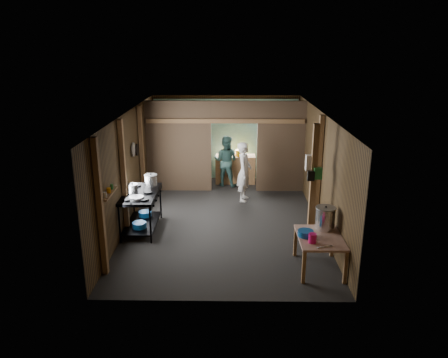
{
  "coord_description": "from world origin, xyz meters",
  "views": [
    {
      "loc": [
        0.14,
        -9.77,
        4.12
      ],
      "look_at": [
        0.0,
        -0.2,
        1.1
      ],
      "focal_mm": 34.69,
      "sensor_mm": 36.0,
      "label": 1
    }
  ],
  "objects_px": {
    "yellow_tub": "(241,153)",
    "stove_pot_large": "(151,181)",
    "gas_range": "(141,211)",
    "pink_bucket": "(313,238)",
    "cook": "(244,172)",
    "stock_pot": "(325,218)",
    "prep_table": "(319,253)"
  },
  "relations": [
    {
      "from": "prep_table",
      "to": "stock_pot",
      "type": "bearing_deg",
      "value": 67.45
    },
    {
      "from": "prep_table",
      "to": "yellow_tub",
      "type": "xyz_separation_m",
      "value": [
        -1.37,
        5.33,
        0.61
      ]
    },
    {
      "from": "stock_pot",
      "to": "gas_range",
      "type": "bearing_deg",
      "value": 160.43
    },
    {
      "from": "gas_range",
      "to": "stove_pot_large",
      "type": "relative_size",
      "value": 4.99
    },
    {
      "from": "pink_bucket",
      "to": "cook",
      "type": "height_order",
      "value": "cook"
    },
    {
      "from": "gas_range",
      "to": "prep_table",
      "type": "height_order",
      "value": "gas_range"
    },
    {
      "from": "gas_range",
      "to": "stock_pot",
      "type": "xyz_separation_m",
      "value": [
        3.87,
        -1.37,
        0.43
      ]
    },
    {
      "from": "stove_pot_large",
      "to": "cook",
      "type": "relative_size",
      "value": 0.19
    },
    {
      "from": "stock_pot",
      "to": "pink_bucket",
      "type": "relative_size",
      "value": 2.64
    },
    {
      "from": "gas_range",
      "to": "stock_pot",
      "type": "relative_size",
      "value": 3.31
    },
    {
      "from": "gas_range",
      "to": "cook",
      "type": "relative_size",
      "value": 0.94
    },
    {
      "from": "yellow_tub",
      "to": "cook",
      "type": "bearing_deg",
      "value": -87.68
    },
    {
      "from": "prep_table",
      "to": "stock_pot",
      "type": "xyz_separation_m",
      "value": [
        0.16,
        0.38,
        0.54
      ]
    },
    {
      "from": "stove_pot_large",
      "to": "prep_table",
      "type": "bearing_deg",
      "value": -32.04
    },
    {
      "from": "pink_bucket",
      "to": "yellow_tub",
      "type": "bearing_deg",
      "value": 101.9
    },
    {
      "from": "prep_table",
      "to": "cook",
      "type": "xyz_separation_m",
      "value": [
        -1.31,
        3.77,
        0.48
      ]
    },
    {
      "from": "stove_pot_large",
      "to": "gas_range",
      "type": "bearing_deg",
      "value": -110.11
    },
    {
      "from": "pink_bucket",
      "to": "stock_pot",
      "type": "bearing_deg",
      "value": 60.97
    },
    {
      "from": "yellow_tub",
      "to": "cook",
      "type": "distance_m",
      "value": 1.57
    },
    {
      "from": "gas_range",
      "to": "stock_pot",
      "type": "bearing_deg",
      "value": -19.57
    },
    {
      "from": "prep_table",
      "to": "gas_range",
      "type": "bearing_deg",
      "value": 154.73
    },
    {
      "from": "prep_table",
      "to": "yellow_tub",
      "type": "distance_m",
      "value": 5.54
    },
    {
      "from": "stock_pot",
      "to": "pink_bucket",
      "type": "bearing_deg",
      "value": -119.03
    },
    {
      "from": "gas_range",
      "to": "pink_bucket",
      "type": "relative_size",
      "value": 8.75
    },
    {
      "from": "yellow_tub",
      "to": "stove_pot_large",
      "type": "bearing_deg",
      "value": -124.86
    },
    {
      "from": "stock_pot",
      "to": "yellow_tub",
      "type": "relative_size",
      "value": 1.43
    },
    {
      "from": "gas_range",
      "to": "stove_pot_large",
      "type": "height_order",
      "value": "stove_pot_large"
    },
    {
      "from": "prep_table",
      "to": "yellow_tub",
      "type": "height_order",
      "value": "yellow_tub"
    },
    {
      "from": "stove_pot_large",
      "to": "yellow_tub",
      "type": "xyz_separation_m",
      "value": [
        2.17,
        3.12,
        -0.1
      ]
    },
    {
      "from": "prep_table",
      "to": "stove_pot_large",
      "type": "bearing_deg",
      "value": 147.96
    },
    {
      "from": "yellow_tub",
      "to": "prep_table",
      "type": "bearing_deg",
      "value": -75.59
    },
    {
      "from": "pink_bucket",
      "to": "cook",
      "type": "distance_m",
      "value": 4.17
    }
  ]
}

